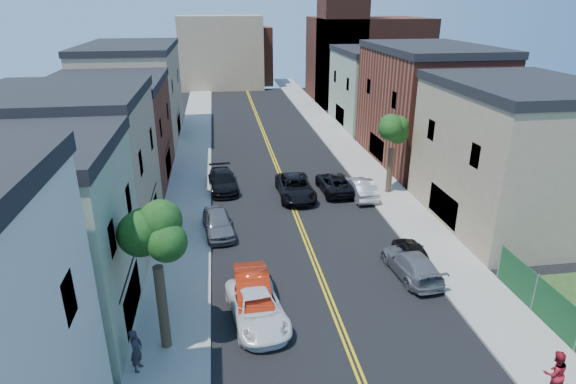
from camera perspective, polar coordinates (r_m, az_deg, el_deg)
name	(u,v)px	position (r m, az deg, el deg)	size (l,w,h in m)	color
sidewalk_left	(191,162)	(45.74, -11.58, 3.50)	(3.20, 100.00, 0.15)	gray
sidewalk_right	(353,155)	(47.48, 7.85, 4.43)	(3.20, 100.00, 0.15)	gray
curb_left	(210,162)	(45.67, -9.38, 3.63)	(0.30, 100.00, 0.15)	gray
curb_right	(336,156)	(47.03, 5.79, 4.35)	(0.30, 100.00, 0.15)	gray
bldg_left_palegrn	(16,251)	(23.55, -29.83, -6.14)	(9.00, 8.00, 8.50)	gray
bldg_left_tan_near	(72,175)	(31.31, -24.50, 1.89)	(9.00, 10.00, 9.00)	#998466
bldg_left_brick	(109,135)	(41.68, -20.64, 6.37)	(9.00, 12.00, 8.00)	brown
bldg_left_tan_far	(134,95)	(54.98, -18.00, 10.99)	(9.00, 16.00, 9.50)	#998466
bldg_right_tan	(512,159)	(34.81, 25.33, 3.63)	(9.00, 12.00, 9.00)	#998466
bldg_right_brick	(426,108)	(46.55, 16.19, 9.69)	(9.00, 14.00, 10.00)	brown
bldg_right_palegrn	(377,90)	(59.47, 10.62, 11.94)	(9.00, 12.00, 8.50)	gray
church	(361,52)	(74.02, 8.75, 16.29)	(16.20, 14.20, 22.60)	#4C2319
backdrop_left	(221,53)	(85.83, -8.03, 16.23)	(14.00, 8.00, 12.00)	#998466
backdrop_center	(243,56)	(90.05, -5.40, 15.96)	(10.00, 8.00, 10.00)	brown
tree_left_mid	(152,211)	(19.21, -16.01, -2.24)	(5.20, 5.20, 9.29)	#372C1B
tree_right_far	(394,122)	(36.87, 12.60, 8.19)	(4.40, 4.40, 8.03)	#372C1B
red_sedan	(253,292)	(24.11, -4.24, -11.84)	(1.68, 4.82, 1.59)	red
white_pickup	(257,308)	(23.12, -3.73, -13.72)	(2.38, 5.15, 1.43)	silver
grey_car_left	(218,223)	(31.31, -8.37, -3.70)	(1.80, 4.47, 1.52)	#56575E
black_car_left	(223,181)	(38.55, -7.84, 1.33)	(2.11, 5.20, 1.51)	black
grey_car_right	(411,264)	(27.38, 14.59, -8.34)	(1.96, 4.83, 1.40)	slate
black_car_right	(412,254)	(28.47, 14.67, -7.16)	(1.61, 4.00, 1.36)	black
silver_car_right	(361,188)	(37.20, 8.70, 0.50)	(1.59, 4.56, 1.50)	#AAADB2
dark_car_right_far	(335,183)	(38.01, 5.65, 1.06)	(2.36, 5.12, 1.42)	black
black_suv_lane	(295,187)	(36.77, 0.89, 0.56)	(2.62, 5.68, 1.58)	black
pedestrian_left	(136,350)	(21.08, -17.74, -17.64)	(0.69, 0.46, 1.90)	#26252C
pedestrian_right	(555,373)	(21.72, 29.34, -18.38)	(0.93, 0.73, 1.92)	maroon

